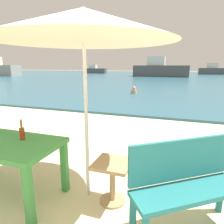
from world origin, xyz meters
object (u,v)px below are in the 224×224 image
Objects in this scene: picnic_table_green at (5,149)px; patio_umbrella at (84,25)px; boat_ferry at (95,70)px; side_table_wood at (113,176)px; boat_cargo_ship at (160,69)px; beer_bottle_amber at (22,133)px; swimmer_person at (134,91)px; boat_sailboat at (215,70)px; bench_teal_center at (186,180)px.

patio_umbrella is at bearing 20.34° from picnic_table_green.
side_table_wood is at bearing -65.54° from boat_ferry.
boat_cargo_ship reaches higher than patio_umbrella.
beer_bottle_amber is 0.65× the size of swimmer_person.
patio_umbrella is at bearing -65.98° from boat_ferry.
boat_ferry is 16.42m from boat_cargo_ship.
boat_ferry is (-15.59, 36.97, -0.16)m from beer_bottle_amber.
picnic_table_green is 0.26× the size of boat_sailboat.
boat_ferry reaches higher than beer_bottle_amber.
patio_umbrella is 1.95× the size of bench_teal_center.
beer_bottle_amber is at bearing -99.73° from boat_sailboat.
swimmer_person is (-2.02, 9.56, -0.11)m from side_table_wood.
boat_sailboat reaches higher than swimmer_person.
beer_bottle_amber reaches higher than bench_teal_center.
picnic_table_green is at bearing -159.66° from patio_umbrella.
bench_teal_center is 0.22× the size of boat_sailboat.
beer_bottle_amber is at bearing -67.14° from boat_ferry.
boat_sailboat is (6.88, 39.18, 0.14)m from picnic_table_green.
patio_umbrella is (0.79, 0.23, 1.26)m from beer_bottle_amber.
side_table_wood reaches higher than swimmer_person.
patio_umbrella is 0.30× the size of boat_cargo_ship.
boat_cargo_ship is at bearing 92.79° from picnic_table_green.
boat_sailboat is at bearing 80.04° from picnic_table_green.
beer_bottle_amber is 9.82m from swimmer_person.
patio_umbrella is 5.61× the size of swimmer_person.
bench_teal_center is at bearing -82.84° from boat_cargo_ship.
beer_bottle_amber is at bearing -84.83° from swimmer_person.
bench_teal_center is (2.17, 0.20, -0.11)m from picnic_table_green.
bench_teal_center is 0.25× the size of boat_ferry.
beer_bottle_amber is 40.12m from boat_ferry.
boat_cargo_ship is (-1.39, 28.54, 0.43)m from picnic_table_green.
picnic_table_green is at bearing -174.62° from bench_teal_center.
patio_umbrella is 0.49× the size of boat_ferry.
beer_bottle_amber is 1.51m from patio_umbrella.
beer_bottle_amber is at bearing -86.82° from boat_cargo_ship.
beer_bottle_amber is at bearing -177.78° from bench_teal_center.
patio_umbrella is at bearing -85.20° from boat_cargo_ship.
patio_umbrella is at bearing 175.59° from side_table_wood.
picnic_table_green is 0.61× the size of patio_umbrella.
boat_ferry is at bearing 115.46° from bench_teal_center.
bench_teal_center is 40.87m from boat_ferry.
swimmer_person is at bearing -87.87° from boat_cargo_ship.
boat_cargo_ship is at bearing 94.80° from patio_umbrella.
boat_ferry is (-17.57, 36.90, 0.15)m from bench_teal_center.
beer_bottle_amber is at bearing 34.70° from picnic_table_green.
beer_bottle_amber reaches higher than swimmer_person.
side_table_wood is 1.32× the size of swimmer_person.
picnic_table_green is 5.28× the size of beer_bottle_amber.
boat_ferry reaches higher than swimmer_person.
picnic_table_green is 0.30m from beer_bottle_amber.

